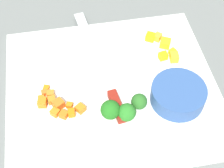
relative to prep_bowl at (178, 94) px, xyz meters
name	(u,v)px	position (x,y,z in m)	size (l,w,h in m)	color
ground_plane	(112,90)	(0.12, -0.05, -0.03)	(4.00, 4.00, 0.00)	slate
cutting_board	(112,89)	(0.12, -0.05, -0.02)	(0.43, 0.38, 0.01)	white
prep_bowl	(178,94)	(0.00, 0.00, 0.00)	(0.11, 0.11, 0.04)	#305392
chef_knife	(106,79)	(0.13, -0.07, -0.01)	(0.07, 0.32, 0.02)	silver
carrot_dice_0	(71,113)	(0.21, 0.00, -0.01)	(0.01, 0.01, 0.01)	orange
carrot_dice_1	(52,100)	(0.24, -0.04, -0.01)	(0.02, 0.01, 0.01)	orange
carrot_dice_2	(41,99)	(0.26, -0.05, -0.01)	(0.01, 0.01, 0.01)	orange
carrot_dice_3	(55,112)	(0.24, -0.01, -0.01)	(0.02, 0.01, 0.01)	orange
carrot_dice_4	(44,93)	(0.26, -0.06, -0.01)	(0.01, 0.01, 0.01)	orange
carrot_dice_5	(42,102)	(0.26, -0.03, -0.01)	(0.02, 0.02, 0.02)	orange
carrot_dice_6	(80,108)	(0.19, -0.01, -0.01)	(0.02, 0.02, 0.01)	orange
carrot_dice_7	(46,88)	(0.25, -0.07, -0.01)	(0.01, 0.01, 0.01)	orange
carrot_dice_8	(69,105)	(0.21, -0.02, -0.01)	(0.01, 0.01, 0.01)	orange
carrot_dice_9	(51,95)	(0.25, -0.05, -0.01)	(0.01, 0.01, 0.01)	orange
carrot_dice_10	(58,104)	(0.23, -0.02, -0.01)	(0.02, 0.02, 0.02)	orange
carrot_dice_11	(64,115)	(0.22, 0.00, -0.01)	(0.01, 0.01, 0.01)	orange
pepper_dice_0	(165,43)	(-0.02, -0.15, -0.01)	(0.02, 0.02, 0.02)	yellow
pepper_dice_1	(158,37)	(-0.01, -0.17, -0.01)	(0.02, 0.01, 0.02)	yellow
pepper_dice_2	(174,57)	(-0.02, -0.10, -0.01)	(0.02, 0.02, 0.02)	yellow
pepper_dice_3	(172,52)	(-0.03, -0.12, -0.01)	(0.01, 0.01, 0.01)	yellow
pepper_dice_4	(150,37)	(0.01, -0.17, -0.01)	(0.02, 0.02, 0.02)	yellow
pepper_dice_5	(163,56)	(0.00, -0.11, -0.01)	(0.02, 0.01, 0.02)	yellow
broccoli_floret_0	(110,110)	(0.14, 0.02, 0.01)	(0.04, 0.04, 0.04)	#8DBF61
broccoli_floret_1	(139,102)	(0.08, 0.00, 0.00)	(0.03, 0.03, 0.03)	#96B763
broccoli_floret_2	(127,112)	(0.11, 0.02, 0.00)	(0.03, 0.03, 0.04)	#88AF69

